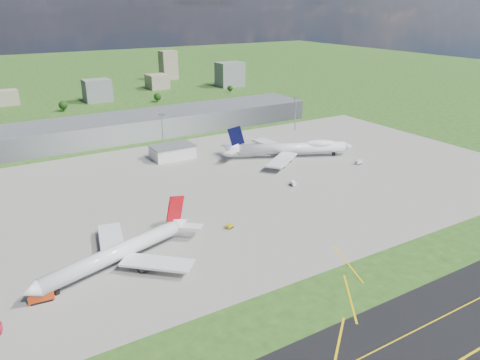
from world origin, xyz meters
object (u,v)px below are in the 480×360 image
airliner_red_twin (120,252)px  van_white_near (293,184)px  airliner_blue_quad (292,148)px  tug_yellow (230,226)px  van_white_far (359,162)px  fire_truck (41,297)px

airliner_red_twin → van_white_near: airliner_red_twin is taller
airliner_blue_quad → tug_yellow: 108.58m
tug_yellow → van_white_near: 61.34m
airliner_red_twin → van_white_far: size_ratio=13.55×
van_white_near → van_white_far: size_ratio=0.92×
tug_yellow → van_white_near: bearing=1.5°
airliner_red_twin → tug_yellow: (50.99, 5.04, -4.38)m
airliner_blue_quad → van_white_far: size_ratio=15.04×
airliner_blue_quad → van_white_near: 50.69m
airliner_red_twin → tug_yellow: size_ratio=17.51×
fire_truck → van_white_near: (136.49, 40.78, -0.64)m
airliner_red_twin → van_white_far: bearing=176.0°
airliner_blue_quad → van_white_far: bearing=-25.8°
airliner_red_twin → airliner_blue_quad: 154.11m
airliner_blue_quad → van_white_far: airliner_blue_quad is taller
tug_yellow → van_white_far: van_white_far is taller
van_white_near → airliner_blue_quad: bearing=-19.9°
airliner_blue_quad → van_white_near: size_ratio=16.27×
tug_yellow → van_white_far: 117.14m
airliner_blue_quad → tug_yellow: bearing=-116.8°
tug_yellow → van_white_far: (111.97, 34.42, 0.36)m
van_white_near → van_white_far: van_white_far is taller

